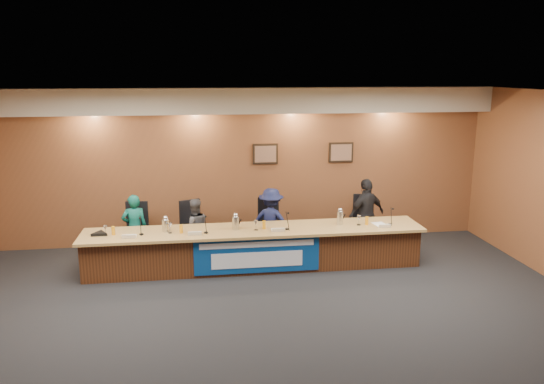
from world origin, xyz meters
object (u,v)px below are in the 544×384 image
at_px(panelist_b, 195,229).
at_px(panelist_c, 271,222).
at_px(panelist_a, 135,228).
at_px(office_chair_c, 271,229).
at_px(office_chair_a, 136,234).
at_px(dais_body, 255,249).
at_px(carafe_right, 340,218).
at_px(office_chair_d, 364,225).
at_px(carafe_left, 166,225).
at_px(office_chair_b, 195,232).
at_px(speakerphone, 100,234).
at_px(carafe_mid, 236,223).
at_px(panelist_d, 366,215).
at_px(banner, 257,255).

bearing_deg(panelist_b, panelist_c, 166.51).
xyz_separation_m(panelist_a, office_chair_c, (2.59, 0.10, -0.16)).
distance_m(office_chair_a, office_chair_c, 2.59).
relative_size(dais_body, carafe_right, 23.51).
height_order(office_chair_d, carafe_left, carafe_left).
bearing_deg(office_chair_d, office_chair_b, -171.03).
bearing_deg(office_chair_c, panelist_b, 179.56).
relative_size(office_chair_d, speakerphone, 1.50).
xyz_separation_m(dais_body, carafe_mid, (-0.34, -0.04, 0.52)).
bearing_deg(carafe_mid, speakerphone, -179.81).
xyz_separation_m(panelist_a, panelist_b, (1.11, 0.00, -0.06)).
distance_m(panelist_d, office_chair_b, 3.40).
bearing_deg(panelist_d, office_chair_b, -24.49).
bearing_deg(banner, carafe_right, 14.86).
bearing_deg(panelist_b, banner, 121.17).
relative_size(banner, panelist_b, 1.90).
height_order(dais_body, office_chair_b, dais_body).
xyz_separation_m(panelist_c, speakerphone, (-3.09, -0.73, 0.12)).
distance_m(office_chair_b, carafe_right, 2.80).
xyz_separation_m(office_chair_c, carafe_mid, (-0.74, -0.82, 0.39)).
xyz_separation_m(banner, carafe_mid, (-0.34, 0.38, 0.49)).
height_order(panelist_d, carafe_mid, panelist_d).
xyz_separation_m(carafe_right, speakerphone, (-4.28, -0.05, -0.10)).
xyz_separation_m(panelist_b, office_chair_c, (1.48, 0.10, -0.10)).
relative_size(panelist_d, office_chair_c, 3.03).
distance_m(office_chair_a, carafe_mid, 2.06).
distance_m(panelist_a, carafe_right, 3.85).
bearing_deg(dais_body, carafe_mid, -173.39).
bearing_deg(panelist_d, office_chair_a, -24.08).
xyz_separation_m(office_chair_a, office_chair_b, (1.11, 0.00, 0.00)).
distance_m(dais_body, office_chair_d, 2.44).
bearing_deg(office_chair_a, panelist_d, 4.78).
bearing_deg(office_chair_c, carafe_left, -162.90).
bearing_deg(panelist_b, carafe_right, 152.35).
xyz_separation_m(office_chair_d, speakerphone, (-5.00, -0.83, 0.30)).
relative_size(office_chair_a, speakerphone, 1.50).
bearing_deg(carafe_left, office_chair_a, 128.88).
xyz_separation_m(panelist_a, carafe_left, (0.62, -0.67, 0.22)).
bearing_deg(banner, office_chair_b, 132.15).
relative_size(office_chair_a, office_chair_c, 1.00).
distance_m(dais_body, panelist_a, 2.31).
height_order(office_chair_b, carafe_left, carafe_left).
bearing_deg(panelist_b, office_chair_c, 170.38).
distance_m(dais_body, carafe_mid, 0.62).
bearing_deg(panelist_a, panelist_d, 169.96).
relative_size(panelist_c, panelist_d, 0.91).
distance_m(panelist_d, carafe_mid, 2.75).
bearing_deg(panelist_d, carafe_left, -12.97).
distance_m(panelist_b, panelist_d, 3.39).
bearing_deg(panelist_c, dais_body, 82.97).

